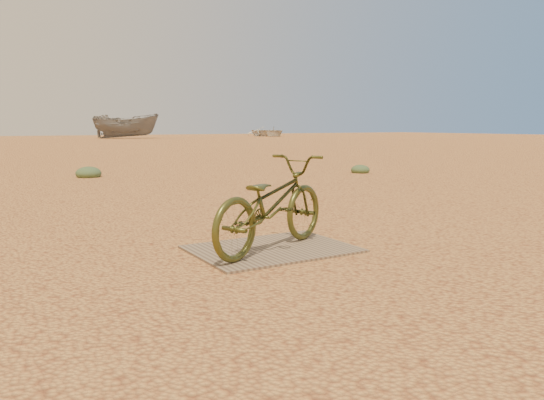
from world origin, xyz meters
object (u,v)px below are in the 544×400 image
bicycle (271,204)px  boat_mid_right (126,126)px  plywood_board (272,249)px  boat_far_right (269,131)px

bicycle → boat_mid_right: boat_mid_right is taller
bicycle → boat_mid_right: size_ratio=0.30×
plywood_board → bicycle: bearing=-126.9°
boat_mid_right → boat_far_right: 15.38m
plywood_board → boat_far_right: (25.81, 44.33, 0.50)m
bicycle → plywood_board: bearing=-61.3°
boat_far_right → boat_mid_right: bearing=-178.1°
plywood_board → bicycle: (-0.05, -0.06, 0.46)m
boat_mid_right → bicycle: bearing=-178.2°
plywood_board → boat_mid_right: 44.48m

